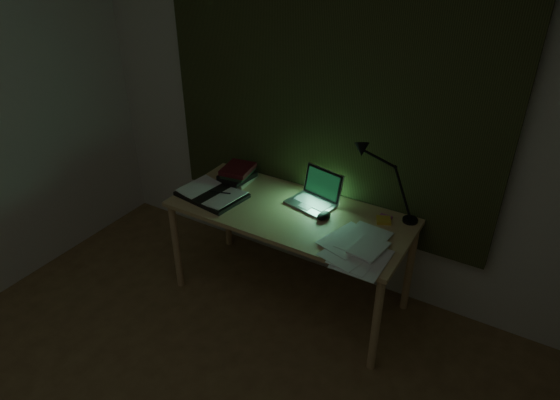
{
  "coord_description": "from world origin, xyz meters",
  "views": [
    {
      "loc": [
        1.25,
        -0.67,
        2.3
      ],
      "look_at": [
        -0.02,
        1.47,
        0.82
      ],
      "focal_mm": 32.0,
      "sensor_mm": 36.0,
      "label": 1
    }
  ],
  "objects_px": {
    "laptop": "(311,191)",
    "desk": "(289,255)",
    "open_textbook": "(212,194)",
    "loose_papers": "(361,244)",
    "book_stack": "(238,173)",
    "desk_lamp": "(416,185)"
  },
  "relations": [
    {
      "from": "desk",
      "to": "desk_lamp",
      "type": "relative_size",
      "value": 3.06
    },
    {
      "from": "book_stack",
      "to": "loose_papers",
      "type": "distance_m",
      "value": 1.05
    },
    {
      "from": "laptop",
      "to": "open_textbook",
      "type": "relative_size",
      "value": 0.78
    },
    {
      "from": "desk",
      "to": "book_stack",
      "type": "bearing_deg",
      "value": 162.37
    },
    {
      "from": "laptop",
      "to": "book_stack",
      "type": "distance_m",
      "value": 0.57
    },
    {
      "from": "open_textbook",
      "to": "book_stack",
      "type": "bearing_deg",
      "value": 90.86
    },
    {
      "from": "desk_lamp",
      "to": "book_stack",
      "type": "bearing_deg",
      "value": -172.19
    },
    {
      "from": "desk",
      "to": "laptop",
      "type": "relative_size",
      "value": 4.66
    },
    {
      "from": "laptop",
      "to": "open_textbook",
      "type": "distance_m",
      "value": 0.65
    },
    {
      "from": "laptop",
      "to": "desk_lamp",
      "type": "distance_m",
      "value": 0.63
    },
    {
      "from": "book_stack",
      "to": "loose_papers",
      "type": "bearing_deg",
      "value": -15.18
    },
    {
      "from": "laptop",
      "to": "loose_papers",
      "type": "relative_size",
      "value": 0.85
    },
    {
      "from": "desk",
      "to": "desk_lamp",
      "type": "bearing_deg",
      "value": 21.25
    },
    {
      "from": "desk",
      "to": "book_stack",
      "type": "relative_size",
      "value": 6.85
    },
    {
      "from": "laptop",
      "to": "open_textbook",
      "type": "xyz_separation_m",
      "value": [
        -0.6,
        -0.23,
        -0.08
      ]
    },
    {
      "from": "book_stack",
      "to": "loose_papers",
      "type": "height_order",
      "value": "book_stack"
    },
    {
      "from": "laptop",
      "to": "book_stack",
      "type": "height_order",
      "value": "laptop"
    },
    {
      "from": "laptop",
      "to": "desk",
      "type": "bearing_deg",
      "value": -108.85
    },
    {
      "from": "desk",
      "to": "laptop",
      "type": "height_order",
      "value": "laptop"
    },
    {
      "from": "laptop",
      "to": "loose_papers",
      "type": "bearing_deg",
      "value": -16.62
    },
    {
      "from": "desk",
      "to": "open_textbook",
      "type": "height_order",
      "value": "open_textbook"
    },
    {
      "from": "book_stack",
      "to": "desk_lamp",
      "type": "height_order",
      "value": "desk_lamp"
    }
  ]
}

